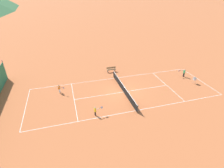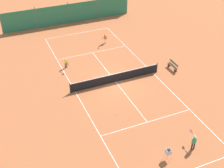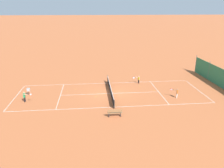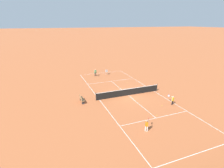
{
  "view_description": "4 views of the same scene",
  "coord_description": "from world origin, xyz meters",
  "px_view_note": "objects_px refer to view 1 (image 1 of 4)",
  "views": [
    {
      "loc": [
        -18.26,
        6.86,
        12.13
      ],
      "look_at": [
        0.57,
        1.41,
        1.12
      ],
      "focal_mm": 28.0,
      "sensor_mm": 36.0,
      "label": 1
    },
    {
      "loc": [
        -10.22,
        -22.85,
        16.86
      ],
      "look_at": [
        -1.24,
        -1.99,
        1.33
      ],
      "focal_mm": 50.0,
      "sensor_mm": 36.0,
      "label": 2
    },
    {
      "loc": [
        26.15,
        -2.41,
        10.58
      ],
      "look_at": [
        -0.32,
        0.23,
        1.18
      ],
      "focal_mm": 35.0,
      "sensor_mm": 36.0,
      "label": 3
    },
    {
      "loc": [
        10.01,
        19.49,
        9.38
      ],
      "look_at": [
        1.72,
        -1.69,
        1.29
      ],
      "focal_mm": 28.0,
      "sensor_mm": 36.0,
      "label": 4
    }
  ],
  "objects_px": {
    "player_far_service": "(184,72)",
    "tennis_ball_by_net_left": "(94,107)",
    "player_near_service": "(59,88)",
    "tennis_ball_far_corner": "(162,94)",
    "courtside_bench": "(111,69)",
    "tennis_ball_near_corner": "(134,86)",
    "tennis_net": "(124,89)",
    "tennis_ball_alley_left": "(166,90)",
    "player_near_baseline": "(96,110)",
    "ball_hopper": "(194,79)",
    "tennis_ball_mid_court": "(78,101)"
  },
  "relations": [
    {
      "from": "tennis_ball_mid_court",
      "to": "courtside_bench",
      "type": "bearing_deg",
      "value": -42.01
    },
    {
      "from": "player_far_service",
      "to": "player_near_service",
      "type": "xyz_separation_m",
      "value": [
        0.5,
        18.24,
        -0.08
      ]
    },
    {
      "from": "tennis_net",
      "to": "player_near_baseline",
      "type": "bearing_deg",
      "value": 129.38
    },
    {
      "from": "player_near_service",
      "to": "tennis_ball_far_corner",
      "type": "relative_size",
      "value": 17.21
    },
    {
      "from": "tennis_ball_far_corner",
      "to": "tennis_ball_mid_court",
      "type": "relative_size",
      "value": 1.0
    },
    {
      "from": "tennis_net",
      "to": "tennis_ball_alley_left",
      "type": "relative_size",
      "value": 139.09
    },
    {
      "from": "player_near_service",
      "to": "tennis_ball_far_corner",
      "type": "height_order",
      "value": "player_near_service"
    },
    {
      "from": "player_near_baseline",
      "to": "player_far_service",
      "type": "bearing_deg",
      "value": -70.21
    },
    {
      "from": "tennis_ball_near_corner",
      "to": "tennis_ball_alley_left",
      "type": "bearing_deg",
      "value": -119.92
    },
    {
      "from": "player_near_service",
      "to": "courtside_bench",
      "type": "bearing_deg",
      "value": -62.69
    },
    {
      "from": "tennis_ball_near_corner",
      "to": "tennis_ball_far_corner",
      "type": "bearing_deg",
      "value": -137.95
    },
    {
      "from": "tennis_ball_near_corner",
      "to": "courtside_bench",
      "type": "xyz_separation_m",
      "value": [
        5.42,
        1.77,
        0.42
      ]
    },
    {
      "from": "tennis_net",
      "to": "tennis_ball_far_corner",
      "type": "distance_m",
      "value": 4.99
    },
    {
      "from": "player_near_baseline",
      "to": "courtside_bench",
      "type": "bearing_deg",
      "value": -24.64
    },
    {
      "from": "player_near_baseline",
      "to": "ball_hopper",
      "type": "relative_size",
      "value": 1.24
    },
    {
      "from": "player_far_service",
      "to": "ball_hopper",
      "type": "bearing_deg",
      "value": -176.43
    },
    {
      "from": "tennis_ball_far_corner",
      "to": "tennis_ball_near_corner",
      "type": "xyz_separation_m",
      "value": [
        2.92,
        2.63,
        0.0
      ]
    },
    {
      "from": "ball_hopper",
      "to": "player_near_baseline",
      "type": "bearing_deg",
      "value": 101.66
    },
    {
      "from": "player_far_service",
      "to": "tennis_ball_by_net_left",
      "type": "height_order",
      "value": "player_far_service"
    },
    {
      "from": "tennis_ball_far_corner",
      "to": "courtside_bench",
      "type": "bearing_deg",
      "value": 27.85
    },
    {
      "from": "tennis_ball_mid_court",
      "to": "player_near_baseline",
      "type": "bearing_deg",
      "value": -154.66
    },
    {
      "from": "tennis_ball_far_corner",
      "to": "tennis_ball_alley_left",
      "type": "distance_m",
      "value": 1.3
    },
    {
      "from": "tennis_ball_near_corner",
      "to": "tennis_ball_by_net_left",
      "type": "height_order",
      "value": "same"
    },
    {
      "from": "player_near_service",
      "to": "tennis_ball_near_corner",
      "type": "relative_size",
      "value": 17.21
    },
    {
      "from": "tennis_net",
      "to": "tennis_ball_mid_court",
      "type": "xyz_separation_m",
      "value": [
        -0.43,
        5.95,
        -0.47
      ]
    },
    {
      "from": "tennis_ball_far_corner",
      "to": "tennis_ball_near_corner",
      "type": "relative_size",
      "value": 1.0
    },
    {
      "from": "tennis_net",
      "to": "player_near_baseline",
      "type": "xyz_separation_m",
      "value": [
        -3.64,
        4.43,
        0.15
      ]
    },
    {
      "from": "tennis_net",
      "to": "player_near_service",
      "type": "distance_m",
      "value": 8.27
    },
    {
      "from": "tennis_net",
      "to": "ball_hopper",
      "type": "relative_size",
      "value": 10.31
    },
    {
      "from": "tennis_ball_far_corner",
      "to": "tennis_ball_alley_left",
      "type": "bearing_deg",
      "value": -50.6
    },
    {
      "from": "tennis_net",
      "to": "tennis_ball_near_corner",
      "type": "relative_size",
      "value": 139.09
    },
    {
      "from": "tennis_ball_near_corner",
      "to": "tennis_ball_by_net_left",
      "type": "distance_m",
      "value": 7.06
    },
    {
      "from": "player_near_baseline",
      "to": "courtside_bench",
      "type": "relative_size",
      "value": 0.74
    },
    {
      "from": "tennis_ball_by_net_left",
      "to": "courtside_bench",
      "type": "height_order",
      "value": "courtside_bench"
    },
    {
      "from": "tennis_ball_by_net_left",
      "to": "tennis_ball_mid_court",
      "type": "bearing_deg",
      "value": 40.73
    },
    {
      "from": "player_near_service",
      "to": "tennis_ball_near_corner",
      "type": "bearing_deg",
      "value": -97.0
    },
    {
      "from": "tennis_ball_alley_left",
      "to": "tennis_ball_mid_court",
      "type": "bearing_deg",
      "value": 86.31
    },
    {
      "from": "player_near_baseline",
      "to": "tennis_ball_alley_left",
      "type": "distance_m",
      "value": 10.31
    },
    {
      "from": "tennis_ball_far_corner",
      "to": "tennis_ball_by_net_left",
      "type": "xyz_separation_m",
      "value": [
        -0.25,
        8.94,
        0.0
      ]
    },
    {
      "from": "tennis_ball_far_corner",
      "to": "tennis_ball_mid_court",
      "type": "height_order",
      "value": "same"
    },
    {
      "from": "player_near_baseline",
      "to": "tennis_ball_mid_court",
      "type": "distance_m",
      "value": 3.61
    },
    {
      "from": "tennis_net",
      "to": "tennis_ball_near_corner",
      "type": "bearing_deg",
      "value": -64.23
    },
    {
      "from": "player_far_service",
      "to": "tennis_ball_far_corner",
      "type": "distance_m",
      "value": 6.8
    },
    {
      "from": "tennis_ball_far_corner",
      "to": "tennis_ball_near_corner",
      "type": "height_order",
      "value": "same"
    },
    {
      "from": "tennis_ball_alley_left",
      "to": "courtside_bench",
      "type": "xyz_separation_m",
      "value": [
        7.51,
        5.41,
        0.42
      ]
    },
    {
      "from": "player_near_baseline",
      "to": "tennis_ball_near_corner",
      "type": "distance_m",
      "value": 7.84
    },
    {
      "from": "player_near_service",
      "to": "courtside_bench",
      "type": "relative_size",
      "value": 0.76
    },
    {
      "from": "player_near_service",
      "to": "ball_hopper",
      "type": "height_order",
      "value": "player_near_service"
    },
    {
      "from": "tennis_ball_alley_left",
      "to": "courtside_bench",
      "type": "distance_m",
      "value": 9.27
    },
    {
      "from": "player_near_service",
      "to": "tennis_ball_far_corner",
      "type": "xyz_separation_m",
      "value": [
        -4.14,
        -12.54,
        -0.63
      ]
    }
  ]
}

